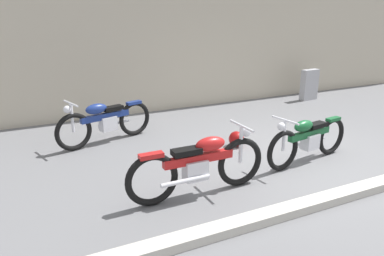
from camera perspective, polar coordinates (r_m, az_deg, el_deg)
name	(u,v)px	position (r m, az deg, el deg)	size (l,w,h in m)	color
ground_plane	(298,159)	(6.86, 15.96, -4.56)	(40.00, 40.00, 0.00)	slate
building_wall	(192,40)	(9.96, 0.06, 13.41)	(18.00, 0.30, 3.52)	#B2A893
curb_strip	(364,189)	(5.97, 25.00, -8.46)	(18.00, 0.24, 0.12)	#B7B2A8
stone_marker	(309,85)	(11.31, 17.64, 6.38)	(0.55, 0.20, 0.88)	#9E9EA3
helmet	(236,139)	(7.17, 6.85, -1.69)	(0.30, 0.30, 0.30)	maroon
motorcycle_blue	(105,121)	(7.44, -13.30, 1.07)	(2.01, 0.78, 0.92)	black
motorcycle_green	(308,139)	(6.62, 17.45, -1.59)	(1.95, 0.59, 0.88)	black
motorcycle_red	(200,165)	(5.20, 1.20, -5.67)	(2.13, 0.59, 0.96)	black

